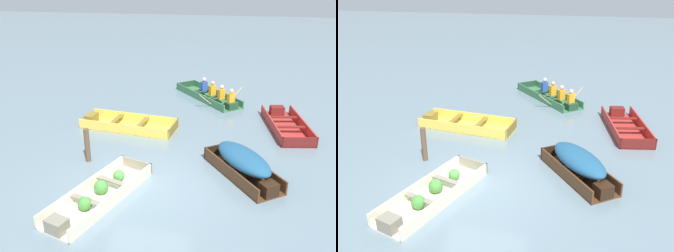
% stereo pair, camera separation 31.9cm
% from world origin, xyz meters
% --- Properties ---
extents(ground_plane, '(80.00, 80.00, 0.00)m').
position_xyz_m(ground_plane, '(0.00, 0.00, 0.00)').
color(ground_plane, slate).
extents(dinghy_cream_foreground, '(2.08, 3.53, 0.42)m').
position_xyz_m(dinghy_cream_foreground, '(-0.99, -0.85, 0.15)').
color(dinghy_cream_foreground, beige).
rests_on(dinghy_cream_foreground, ground).
extents(skiff_red_near_moored, '(1.66, 3.32, 0.37)m').
position_xyz_m(skiff_red_near_moored, '(4.23, 4.87, 0.13)').
color(skiff_red_near_moored, '#AD2D28').
rests_on(skiff_red_near_moored, ground).
extents(skiff_yellow_mid_moored, '(3.59, 1.66, 0.37)m').
position_xyz_m(skiff_yellow_mid_moored, '(-1.61, 3.84, 0.12)').
color(skiff_yellow_mid_moored, '#E5BC47').
rests_on(skiff_yellow_mid_moored, ground).
extents(skiff_dark_varnish_far_moored, '(2.30, 2.73, 0.80)m').
position_xyz_m(skiff_dark_varnish_far_moored, '(2.64, 1.02, 0.45)').
color(skiff_dark_varnish_far_moored, '#4C2D19').
rests_on(skiff_dark_varnish_far_moored, ground).
extents(rowboat_green_with_crew, '(3.18, 3.55, 0.89)m').
position_xyz_m(rowboat_green_with_crew, '(1.32, 7.52, 0.21)').
color(rowboat_green_with_crew, '#387047').
rests_on(rowboat_green_with_crew, ground).
extents(mooring_post, '(0.16, 0.16, 1.07)m').
position_xyz_m(mooring_post, '(-2.00, 1.12, 0.54)').
color(mooring_post, brown).
rests_on(mooring_post, ground).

